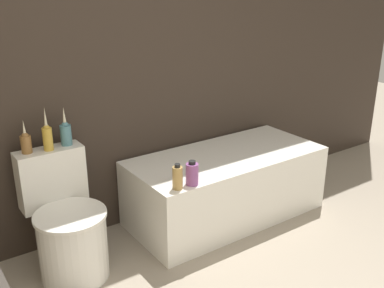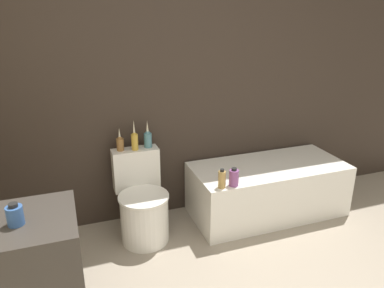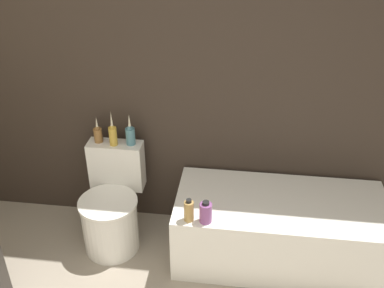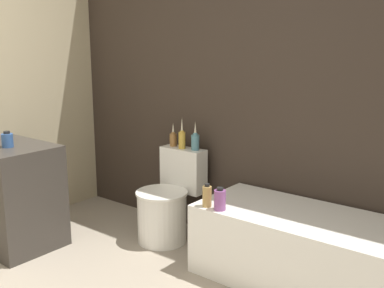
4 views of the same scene
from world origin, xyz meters
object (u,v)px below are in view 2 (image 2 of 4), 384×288
at_px(bathtub, 267,189).
at_px(shampoo_bottle_short, 234,178).
at_px(vase_silver, 135,140).
at_px(vase_bronze, 148,138).
at_px(vase_gold, 120,143).
at_px(soap_bottle_glass, 15,215).
at_px(toilet, 142,205).
at_px(shampoo_bottle_tall, 222,179).

xyz_separation_m(bathtub, shampoo_bottle_short, (-0.50, -0.27, 0.32)).
xyz_separation_m(vase_silver, vase_bronze, (0.12, 0.03, -0.01)).
bearing_deg(shampoo_bottle_short, vase_gold, 149.19).
bearing_deg(soap_bottle_glass, vase_gold, 56.67).
bearing_deg(vase_silver, toilet, -90.00).
distance_m(bathtub, vase_bronze, 1.25).
bearing_deg(vase_bronze, vase_gold, 179.55).
distance_m(vase_gold, vase_bronze, 0.24).
distance_m(soap_bottle_glass, vase_bronze, 1.47).
distance_m(toilet, vase_gold, 0.57).
bearing_deg(vase_silver, shampoo_bottle_short, -33.36).
height_order(vase_gold, vase_bronze, vase_bronze).
bearing_deg(shampoo_bottle_short, bathtub, 28.48).
distance_m(bathtub, vase_silver, 1.36).
xyz_separation_m(shampoo_bottle_tall, shampoo_bottle_short, (0.11, -0.00, -0.00)).
bearing_deg(bathtub, vase_bronze, 168.22).
bearing_deg(shampoo_bottle_short, soap_bottle_glass, -158.91).
relative_size(soap_bottle_glass, vase_bronze, 0.52).
height_order(bathtub, soap_bottle_glass, soap_bottle_glass).
height_order(bathtub, vase_bronze, vase_bronze).
relative_size(toilet, vase_bronze, 3.07).
bearing_deg(soap_bottle_glass, shampoo_bottle_tall, 22.51).
bearing_deg(toilet, vase_bronze, 61.22).
bearing_deg(shampoo_bottle_short, vase_bronze, 140.16).
bearing_deg(vase_gold, vase_silver, -12.81).
distance_m(vase_bronze, shampoo_bottle_short, 0.82).
height_order(vase_gold, shampoo_bottle_tall, vase_gold).
xyz_separation_m(soap_bottle_glass, vase_bronze, (0.97, 1.10, -0.06)).
xyz_separation_m(vase_silver, shampoo_bottle_short, (0.72, -0.47, -0.26)).
height_order(soap_bottle_glass, vase_bronze, vase_bronze).
height_order(bathtub, vase_gold, vase_gold).
relative_size(toilet, vase_gold, 3.66).
relative_size(vase_gold, vase_silver, 0.76).
relative_size(toilet, soap_bottle_glass, 5.93).
bearing_deg(vase_bronze, soap_bottle_glass, -131.28).
bearing_deg(shampoo_bottle_tall, bathtub, 24.01).
xyz_separation_m(vase_bronze, shampoo_bottle_tall, (0.49, -0.50, -0.25)).
distance_m(toilet, shampoo_bottle_tall, 0.73).
height_order(soap_bottle_glass, vase_silver, vase_silver).
bearing_deg(vase_bronze, vase_silver, -168.05).
distance_m(vase_bronze, shampoo_bottle_tall, 0.74).
distance_m(bathtub, vase_gold, 1.46).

